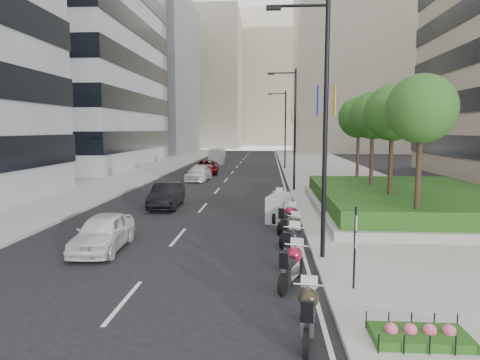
# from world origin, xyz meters

# --- Properties ---
(ground) EXTENTS (160.00, 160.00, 0.00)m
(ground) POSITION_xyz_m (0.00, 0.00, 0.00)
(ground) COLOR black
(ground) RESTS_ON ground
(sidewalk_right) EXTENTS (10.00, 100.00, 0.15)m
(sidewalk_right) POSITION_xyz_m (9.00, 30.00, 0.07)
(sidewalk_right) COLOR #9E9B93
(sidewalk_right) RESTS_ON ground
(sidewalk_left) EXTENTS (8.00, 100.00, 0.15)m
(sidewalk_left) POSITION_xyz_m (-12.00, 30.00, 0.07)
(sidewalk_left) COLOR #9E9B93
(sidewalk_left) RESTS_ON ground
(lane_edge) EXTENTS (0.12, 100.00, 0.01)m
(lane_edge) POSITION_xyz_m (3.70, 30.00, 0.01)
(lane_edge) COLOR silver
(lane_edge) RESTS_ON ground
(lane_centre) EXTENTS (0.12, 100.00, 0.01)m
(lane_centre) POSITION_xyz_m (-1.50, 30.00, 0.01)
(lane_centre) COLOR silver
(lane_centre) RESTS_ON ground
(building_grey_mid) EXTENTS (22.00, 26.00, 40.00)m
(building_grey_mid) POSITION_xyz_m (-24.00, 38.00, 20.00)
(building_grey_mid) COLOR gray
(building_grey_mid) RESTS_ON ground
(building_grey_far) EXTENTS (22.00, 26.00, 30.00)m
(building_grey_far) POSITION_xyz_m (-24.00, 70.00, 15.00)
(building_grey_far) COLOR gray
(building_grey_far) RESTS_ON ground
(building_cream_right) EXTENTS (28.00, 24.00, 36.00)m
(building_cream_right) POSITION_xyz_m (22.00, 80.00, 18.00)
(building_cream_right) COLOR #B7AD93
(building_cream_right) RESTS_ON ground
(building_cream_left) EXTENTS (26.00, 24.00, 34.00)m
(building_cream_left) POSITION_xyz_m (-18.00, 100.00, 17.00)
(building_cream_left) COLOR #B7AD93
(building_cream_left) RESTS_ON ground
(building_cream_centre) EXTENTS (30.00, 24.00, 38.00)m
(building_cream_centre) POSITION_xyz_m (2.00, 120.00, 19.00)
(building_cream_centre) COLOR #B7AD93
(building_cream_centre) RESTS_ON ground
(planter) EXTENTS (10.00, 14.00, 0.40)m
(planter) POSITION_xyz_m (10.00, 10.00, 0.35)
(planter) COLOR gray
(planter) RESTS_ON sidewalk_right
(hedge) EXTENTS (9.40, 13.40, 0.80)m
(hedge) POSITION_xyz_m (10.00, 10.00, 0.95)
(hedge) COLOR #1A4413
(hedge) RESTS_ON planter
(flower_bed) EXTENTS (2.00, 1.00, 0.20)m
(flower_bed) POSITION_xyz_m (5.60, -5.00, 0.25)
(flower_bed) COLOR #1A4413
(flower_bed) RESTS_ON sidewalk_right
(tree_0) EXTENTS (2.80, 2.80, 6.30)m
(tree_0) POSITION_xyz_m (8.50, 4.00, 5.42)
(tree_0) COLOR #332319
(tree_0) RESTS_ON planter
(tree_1) EXTENTS (2.80, 2.80, 6.30)m
(tree_1) POSITION_xyz_m (8.50, 8.00, 5.42)
(tree_1) COLOR #332319
(tree_1) RESTS_ON planter
(tree_2) EXTENTS (2.80, 2.80, 6.30)m
(tree_2) POSITION_xyz_m (8.50, 12.00, 5.42)
(tree_2) COLOR #332319
(tree_2) RESTS_ON planter
(tree_3) EXTENTS (2.80, 2.80, 6.30)m
(tree_3) POSITION_xyz_m (8.50, 16.00, 5.42)
(tree_3) COLOR #332319
(tree_3) RESTS_ON planter
(lamp_post_0) EXTENTS (2.34, 0.45, 9.00)m
(lamp_post_0) POSITION_xyz_m (4.14, 1.00, 5.07)
(lamp_post_0) COLOR black
(lamp_post_0) RESTS_ON ground
(lamp_post_1) EXTENTS (2.34, 0.45, 9.00)m
(lamp_post_1) POSITION_xyz_m (4.14, 18.00, 5.07)
(lamp_post_1) COLOR black
(lamp_post_1) RESTS_ON ground
(lamp_post_2) EXTENTS (2.34, 0.45, 9.00)m
(lamp_post_2) POSITION_xyz_m (4.14, 36.00, 5.07)
(lamp_post_2) COLOR black
(lamp_post_2) RESTS_ON ground
(parking_sign) EXTENTS (0.06, 0.32, 2.50)m
(parking_sign) POSITION_xyz_m (4.80, -2.00, 1.46)
(parking_sign) COLOR black
(parking_sign) RESTS_ON ground
(motorcycle_0) EXTENTS (0.72, 2.15, 1.07)m
(motorcycle_0) POSITION_xyz_m (3.27, -4.72, 0.57)
(motorcycle_0) COLOR black
(motorcycle_0) RESTS_ON ground
(motorcycle_1) EXTENTS (0.98, 2.15, 1.11)m
(motorcycle_1) POSITION_xyz_m (3.08, -1.46, 0.60)
(motorcycle_1) COLOR black
(motorcycle_1) RESTS_ON ground
(motorcycle_2) EXTENTS (0.88, 2.28, 1.15)m
(motorcycle_2) POSITION_xyz_m (3.19, 0.74, 0.62)
(motorcycle_2) COLOR black
(motorcycle_2) RESTS_ON ground
(motorcycle_3) EXTENTS (1.05, 1.99, 1.06)m
(motorcycle_3) POSITION_xyz_m (3.31, 3.24, 0.57)
(motorcycle_3) COLOR black
(motorcycle_3) RESTS_ON ground
(motorcycle_4) EXTENTS (1.07, 2.06, 1.10)m
(motorcycle_4) POSITION_xyz_m (3.27, 5.35, 0.59)
(motorcycle_4) COLOR black
(motorcycle_4) RESTS_ON ground
(motorcycle_5) EXTENTS (1.40, 2.37, 1.35)m
(motorcycle_5) POSITION_xyz_m (2.92, 7.51, 0.67)
(motorcycle_5) COLOR black
(motorcycle_5) RESTS_ON ground
(motorcycle_6) EXTENTS (0.76, 2.27, 1.13)m
(motorcycle_6) POSITION_xyz_m (2.93, 9.78, 0.61)
(motorcycle_6) COLOR black
(motorcycle_6) RESTS_ON ground
(car_a) EXTENTS (1.83, 4.18, 1.40)m
(car_a) POSITION_xyz_m (-3.96, 1.84, 0.70)
(car_a) COLOR white
(car_a) RESTS_ON ground
(car_b) EXTENTS (1.69, 4.43, 1.44)m
(car_b) POSITION_xyz_m (-3.66, 10.97, 0.72)
(car_b) COLOR black
(car_b) RESTS_ON ground
(car_c) EXTENTS (2.09, 4.61, 1.31)m
(car_c) POSITION_xyz_m (-3.94, 24.42, 0.65)
(car_c) COLOR white
(car_c) RESTS_ON ground
(car_d) EXTENTS (2.79, 5.31, 1.42)m
(car_d) POSITION_xyz_m (-4.11, 30.56, 0.71)
(car_d) COLOR maroon
(car_d) RESTS_ON ground
(delivery_van) EXTENTS (1.95, 4.87, 2.03)m
(delivery_van) POSITION_xyz_m (-4.54, 43.50, 0.95)
(delivery_van) COLOR #B4B3B6
(delivery_van) RESTS_ON ground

